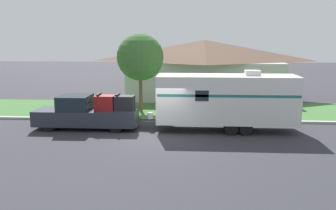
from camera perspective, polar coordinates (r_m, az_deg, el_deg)
name	(u,v)px	position (r m, az deg, el deg)	size (l,w,h in m)	color
ground_plane	(161,137)	(19.51, -1.07, -4.91)	(120.00, 120.00, 0.00)	#2D2D33
curb_strip	(166,120)	(23.13, -0.27, -2.31)	(80.00, 0.30, 0.14)	#ADADA8
lawn_strip	(170,110)	(26.70, 0.30, -0.72)	(80.00, 7.00, 0.03)	#3D6B33
house_across_street	(204,68)	(32.27, 5.51, 5.66)	(13.57, 7.18, 4.90)	#B2B2A8
pickup_truck	(88,113)	(21.70, -12.14, -1.21)	(5.85, 2.04, 2.02)	black
travel_trailer	(226,99)	(20.78, 8.90, 0.92)	(8.53, 2.28, 3.36)	black
mailbox	(263,104)	(24.11, 14.23, 0.09)	(0.48, 0.20, 1.27)	brown
tree_in_yard	(140,57)	(25.73, -4.25, 7.26)	(3.20, 3.20, 5.38)	brown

